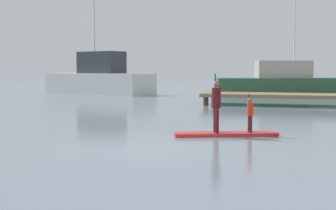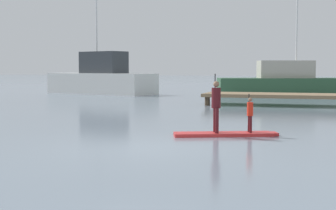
{
  "view_description": "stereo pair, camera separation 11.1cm",
  "coord_description": "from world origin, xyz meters",
  "px_view_note": "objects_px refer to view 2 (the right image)",
  "views": [
    {
      "loc": [
        4.3,
        -12.01,
        2.03
      ],
      "look_at": [
        -0.22,
        3.18,
        0.86
      ],
      "focal_mm": 53.84,
      "sensor_mm": 36.0,
      "label": 1
    },
    {
      "loc": [
        4.4,
        -11.97,
        2.03
      ],
      "look_at": [
        -0.22,
        3.18,
        0.86
      ],
      "focal_mm": 53.84,
      "sensor_mm": 36.0,
      "label": 2
    }
  ],
  "objects_px": {
    "paddler_adult": "(216,103)",
    "paddler_child_solo": "(250,113)",
    "paddleboard_near": "(226,134)",
    "fishing_boat_white_large": "(284,83)",
    "fishing_boat_green_midground": "(101,79)"
  },
  "relations": [
    {
      "from": "paddleboard_near",
      "to": "paddler_child_solo",
      "type": "relative_size",
      "value": 2.71
    },
    {
      "from": "paddler_adult",
      "to": "fishing_boat_green_midground",
      "type": "relative_size",
      "value": 0.18
    },
    {
      "from": "paddleboard_near",
      "to": "paddler_adult",
      "type": "bearing_deg",
      "value": -160.51
    },
    {
      "from": "paddler_child_solo",
      "to": "fishing_boat_white_large",
      "type": "xyz_separation_m",
      "value": [
        -0.66,
        23.59,
        0.25
      ]
    },
    {
      "from": "paddleboard_near",
      "to": "fishing_boat_green_midground",
      "type": "bearing_deg",
      "value": 122.73
    },
    {
      "from": "paddler_adult",
      "to": "paddler_child_solo",
      "type": "relative_size",
      "value": 1.53
    },
    {
      "from": "paddleboard_near",
      "to": "paddler_child_solo",
      "type": "distance_m",
      "value": 0.97
    },
    {
      "from": "fishing_boat_white_large",
      "to": "paddler_child_solo",
      "type": "bearing_deg",
      "value": -88.4
    },
    {
      "from": "paddleboard_near",
      "to": "paddler_child_solo",
      "type": "height_order",
      "value": "paddler_child_solo"
    },
    {
      "from": "paddler_adult",
      "to": "paddler_child_solo",
      "type": "height_order",
      "value": "paddler_adult"
    },
    {
      "from": "paddleboard_near",
      "to": "fishing_boat_white_large",
      "type": "distance_m",
      "value": 23.88
    },
    {
      "from": "paddleboard_near",
      "to": "fishing_boat_white_large",
      "type": "relative_size",
      "value": 0.31
    },
    {
      "from": "paddler_adult",
      "to": "fishing_boat_green_midground",
      "type": "xyz_separation_m",
      "value": [
        -13.65,
        21.77,
        0.17
      ]
    },
    {
      "from": "paddler_adult",
      "to": "fishing_boat_green_midground",
      "type": "distance_m",
      "value": 25.7
    },
    {
      "from": "paddler_child_solo",
      "to": "fishing_boat_green_midground",
      "type": "xyz_separation_m",
      "value": [
        -14.61,
        21.4,
        0.47
      ]
    }
  ]
}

